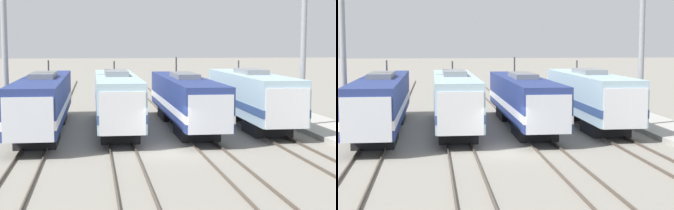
% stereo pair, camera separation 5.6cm
% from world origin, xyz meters
% --- Properties ---
extents(ground_plane, '(400.00, 400.00, 0.00)m').
position_xyz_m(ground_plane, '(0.00, 0.00, 0.00)').
color(ground_plane, gray).
extents(rail_pair_far_left, '(1.50, 120.00, 0.15)m').
position_xyz_m(rail_pair_far_left, '(-7.44, 0.00, 0.07)').
color(rail_pair_far_left, '#4C4238').
rests_on(rail_pair_far_left, ground_plane).
extents(rail_pair_center_left, '(1.51, 120.00, 0.15)m').
position_xyz_m(rail_pair_center_left, '(-2.48, 0.00, 0.07)').
color(rail_pair_center_left, '#4C4238').
rests_on(rail_pair_center_left, ground_plane).
extents(rail_pair_center_right, '(1.51, 120.00, 0.15)m').
position_xyz_m(rail_pair_center_right, '(2.48, 0.00, 0.07)').
color(rail_pair_center_right, '#4C4238').
rests_on(rail_pair_center_right, ground_plane).
extents(rail_pair_far_right, '(1.50, 120.00, 0.15)m').
position_xyz_m(rail_pair_far_right, '(7.44, 0.00, 0.07)').
color(rail_pair_far_right, '#4C4238').
rests_on(rail_pair_far_right, ground_plane).
extents(locomotive_far_left, '(2.90, 19.78, 4.79)m').
position_xyz_m(locomotive_far_left, '(-7.44, 7.96, 2.11)').
color(locomotive_far_left, black).
rests_on(locomotive_far_left, ground_plane).
extents(locomotive_center_left, '(2.86, 16.81, 4.71)m').
position_xyz_m(locomotive_center_left, '(-2.48, 8.11, 2.16)').
color(locomotive_center_left, '#232326').
rests_on(locomotive_center_left, ground_plane).
extents(locomotive_center_right, '(2.88, 18.72, 4.98)m').
position_xyz_m(locomotive_center_right, '(2.48, 8.89, 2.04)').
color(locomotive_center_right, black).
rests_on(locomotive_center_right, ground_plane).
extents(locomotive_far_right, '(3.00, 16.18, 4.71)m').
position_xyz_m(locomotive_far_right, '(7.44, 8.91, 2.16)').
color(locomotive_far_right, '#232326').
rests_on(locomotive_far_right, ground_plane).
extents(catenary_tower_left, '(2.41, 0.39, 12.90)m').
position_xyz_m(catenary_tower_left, '(-9.75, 7.09, 6.60)').
color(catenary_tower_left, gray).
rests_on(catenary_tower_left, ground_plane).
extents(catenary_tower_right, '(2.41, 0.39, 12.90)m').
position_xyz_m(catenary_tower_right, '(10.50, 7.09, 6.60)').
color(catenary_tower_right, gray).
rests_on(catenary_tower_right, ground_plane).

